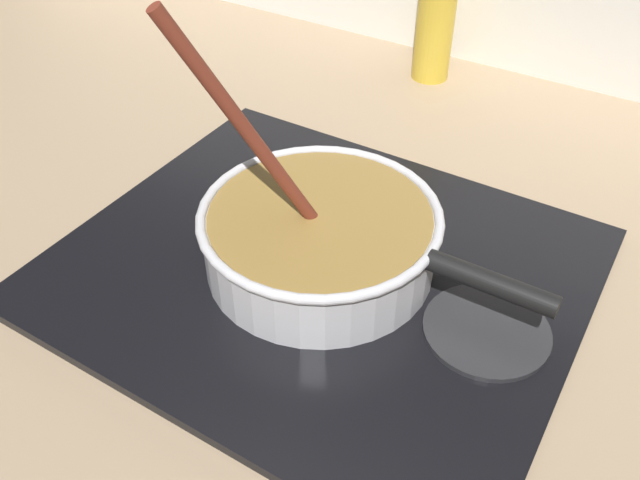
# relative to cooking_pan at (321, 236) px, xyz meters

# --- Properties ---
(ground) EXTENTS (2.40, 1.60, 0.04)m
(ground) POSITION_rel_cooking_pan_xyz_m (-0.04, -0.19, -0.07)
(ground) COLOR #9E8466
(hob_plate) EXTENTS (0.56, 0.48, 0.01)m
(hob_plate) POSITION_rel_cooking_pan_xyz_m (-0.00, 0.00, -0.05)
(hob_plate) COLOR black
(hob_plate) RESTS_ON ground
(burner_ring) EXTENTS (0.20, 0.20, 0.01)m
(burner_ring) POSITION_rel_cooking_pan_xyz_m (-0.00, 0.00, -0.04)
(burner_ring) COLOR #592D0C
(burner_ring) RESTS_ON hob_plate
(spare_burner) EXTENTS (0.13, 0.13, 0.01)m
(spare_burner) POSITION_rel_cooking_pan_xyz_m (0.19, 0.00, -0.04)
(spare_burner) COLOR #262628
(spare_burner) RESTS_ON hob_plate
(cooking_pan) EXTENTS (0.38, 0.26, 0.31)m
(cooking_pan) POSITION_rel_cooking_pan_xyz_m (0.00, 0.00, 0.00)
(cooking_pan) COLOR silver
(cooking_pan) RESTS_ON hob_plate
(sauce_bottle) EXTENTS (0.06, 0.06, 0.29)m
(sauce_bottle) POSITION_rel_cooking_pan_xyz_m (-0.09, 0.50, 0.07)
(sauce_bottle) COLOR gold
(sauce_bottle) RESTS_ON ground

